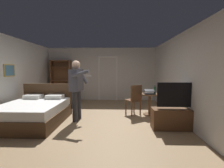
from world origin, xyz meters
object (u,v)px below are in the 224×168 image
Objects in this scene: wooden_chair at (134,98)px; suitcase_dark at (72,98)px; person_blue_shirt at (77,86)px; bed at (35,112)px; bottle_on_table at (155,90)px; tv_flatscreen at (178,116)px; laptop at (149,92)px; bookshelf at (61,79)px; side_table at (150,101)px.

wooden_chair is 1.56× the size of suitcase_dark.
person_blue_shirt reaches higher than suitcase_dark.
person_blue_shirt is 2.74× the size of suitcase_dark.
suitcase_dark is at bearing 109.62° from person_blue_shirt.
suitcase_dark is (0.29, 2.63, -0.08)m from bed.
bed reaches higher than wooden_chair.
suitcase_dark is at bearing 149.80° from bottle_on_table.
bed is at bearing -168.00° from bottle_on_table.
suitcase_dark is (-0.86, 2.41, -0.80)m from person_blue_shirt.
laptop is (-0.48, 1.14, 0.42)m from tv_flatscreen.
bookshelf reaches higher than bottle_on_table.
bookshelf is 1.94× the size of wooden_chair.
person_blue_shirt is (1.50, -2.88, -0.02)m from bookshelf.
tv_flatscreen is 1.99× the size of suitcase_dark.
bottle_on_table is at bearing 12.61° from person_blue_shirt.
bed is 3.63m from bottle_on_table.
bed is 3.84m from tv_flatscreen.
bottle_on_table is at bearing -29.74° from side_table.
bookshelf is at bearing 147.94° from laptop.
tv_flatscreen is 1.28× the size of wooden_chair.
suitcase_dark is at bearing 83.75° from bed.
bookshelf reaches higher than person_blue_shirt.
person_blue_shirt reaches higher than bottle_on_table.
bookshelf is 6.66× the size of bottle_on_table.
bed is 3.48m from side_table.
laptop is at bearing -124.28° from side_table.
suitcase_dark is (-3.09, 1.80, -0.25)m from side_table.
bottle_on_table reaches higher than laptop.
suitcase_dark is at bearing -36.61° from bookshelf.
bookshelf is 1.10× the size of person_blue_shirt.
side_table is (-0.45, 1.18, 0.14)m from tv_flatscreen.
bookshelf is 1.52× the size of tv_flatscreen.
tv_flatscreen reaches higher than suitcase_dark.
wooden_chair is (2.88, 0.82, 0.24)m from bed.
bed is 2.64m from suitcase_dark.
bed is 5.75× the size of laptop.
wooden_chair is (-0.50, -0.01, 0.07)m from side_table.
laptop is (3.70, -2.32, -0.28)m from bookshelf.
side_table is at bearing -14.71° from suitcase_dark.
bottle_on_table is 3.79m from suitcase_dark.
side_table is at bearing 110.81° from tv_flatscreen.
bed is 1.93× the size of wooden_chair.
person_blue_shirt is (-2.37, -0.53, 0.19)m from bottle_on_table.
side_table is at bearing 55.72° from laptop.
person_blue_shirt is at bearing 168.01° from tv_flatscreen.
bookshelf is at bearing 144.75° from wooden_chair.
laptop is 1.15× the size of bottle_on_table.
side_table is (3.73, -2.27, -0.56)m from bookshelf.
bed is at bearing -164.18° from wooden_chair.
bookshelf is 3.02× the size of suitcase_dark.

